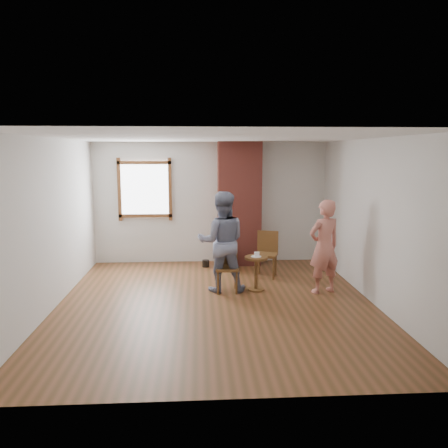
{
  "coord_description": "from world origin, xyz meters",
  "views": [
    {
      "loc": [
        -0.27,
        -6.65,
        2.38
      ],
      "look_at": [
        0.18,
        0.8,
        1.15
      ],
      "focal_mm": 35.0,
      "sensor_mm": 36.0,
      "label": 1
    }
  ],
  "objects_px": {
    "stoneware_crock": "(226,258)",
    "side_table": "(256,268)",
    "dining_chair_left": "(227,264)",
    "dining_chair_right": "(267,251)",
    "person_pink": "(324,247)",
    "man": "(222,242)"
  },
  "relations": [
    {
      "from": "stoneware_crock",
      "to": "side_table",
      "type": "xyz_separation_m",
      "value": [
        0.44,
        -1.41,
        0.16
      ]
    },
    {
      "from": "dining_chair_left",
      "to": "dining_chair_right",
      "type": "bearing_deg",
      "value": 47.14
    },
    {
      "from": "dining_chair_right",
      "to": "person_pink",
      "type": "relative_size",
      "value": 0.54
    },
    {
      "from": "person_pink",
      "to": "dining_chair_left",
      "type": "bearing_deg",
      "value": -26.79
    },
    {
      "from": "dining_chair_left",
      "to": "dining_chair_right",
      "type": "height_order",
      "value": "dining_chair_right"
    },
    {
      "from": "man",
      "to": "stoneware_crock",
      "type": "bearing_deg",
      "value": -95.19
    },
    {
      "from": "side_table",
      "to": "man",
      "type": "relative_size",
      "value": 0.35
    },
    {
      "from": "dining_chair_right",
      "to": "side_table",
      "type": "relative_size",
      "value": 1.45
    },
    {
      "from": "stoneware_crock",
      "to": "dining_chair_left",
      "type": "relative_size",
      "value": 0.58
    },
    {
      "from": "person_pink",
      "to": "side_table",
      "type": "bearing_deg",
      "value": -28.4
    },
    {
      "from": "man",
      "to": "person_pink",
      "type": "xyz_separation_m",
      "value": [
        1.73,
        -0.21,
        -0.06
      ]
    },
    {
      "from": "dining_chair_right",
      "to": "person_pink",
      "type": "distance_m",
      "value": 1.37
    },
    {
      "from": "dining_chair_left",
      "to": "side_table",
      "type": "xyz_separation_m",
      "value": [
        0.51,
        -0.03,
        -0.06
      ]
    },
    {
      "from": "side_table",
      "to": "person_pink",
      "type": "height_order",
      "value": "person_pink"
    },
    {
      "from": "stoneware_crock",
      "to": "dining_chair_right",
      "type": "xyz_separation_m",
      "value": [
        0.76,
        -0.53,
        0.25
      ]
    },
    {
      "from": "side_table",
      "to": "man",
      "type": "height_order",
      "value": "man"
    },
    {
      "from": "stoneware_crock",
      "to": "person_pink",
      "type": "xyz_separation_m",
      "value": [
        1.57,
        -1.59,
        0.56
      ]
    },
    {
      "from": "dining_chair_right",
      "to": "man",
      "type": "distance_m",
      "value": 1.31
    },
    {
      "from": "dining_chair_left",
      "to": "side_table",
      "type": "height_order",
      "value": "dining_chair_left"
    },
    {
      "from": "person_pink",
      "to": "dining_chair_right",
      "type": "bearing_deg",
      "value": -72.42
    },
    {
      "from": "side_table",
      "to": "person_pink",
      "type": "relative_size",
      "value": 0.37
    },
    {
      "from": "stoneware_crock",
      "to": "man",
      "type": "distance_m",
      "value": 1.53
    }
  ]
}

